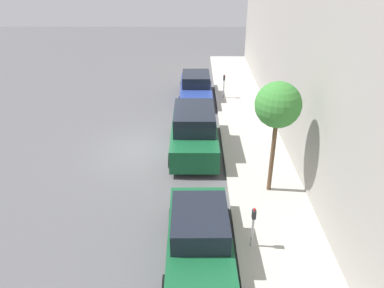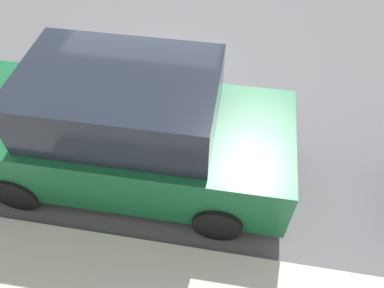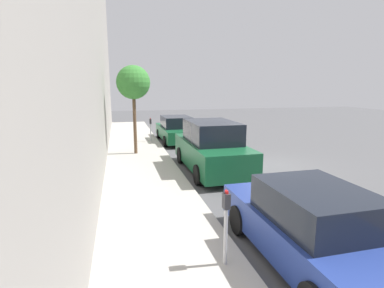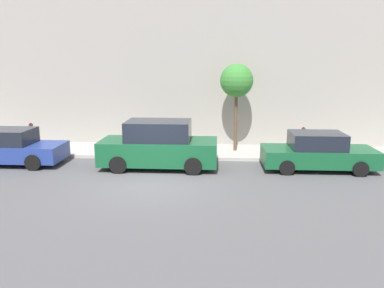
{
  "view_description": "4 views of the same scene",
  "coord_description": "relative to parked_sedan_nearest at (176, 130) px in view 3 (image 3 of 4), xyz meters",
  "views": [
    {
      "loc": [
        2.26,
        -14.68,
        8.02
      ],
      "look_at": [
        2.14,
        -1.26,
        1.0
      ],
      "focal_mm": 35.0,
      "sensor_mm": 36.0,
      "label": 1
    },
    {
      "loc": [
        5.71,
        1.61,
        4.98
      ],
      "look_at": [
        2.37,
        1.05,
        1.0
      ],
      "focal_mm": 35.0,
      "sensor_mm": 36.0,
      "label": 2
    },
    {
      "loc": [
        5.71,
        11.02,
        3.34
      ],
      "look_at": [
        2.86,
        -0.57,
        1.0
      ],
      "focal_mm": 28.0,
      "sensor_mm": 36.0,
      "label": 3
    },
    {
      "loc": [
        -12.73,
        -2.41,
        4.3
      ],
      "look_at": [
        2.37,
        -1.31,
        1.0
      ],
      "focal_mm": 35.0,
      "sensor_mm": 36.0,
      "label": 4
    }
  ],
  "objects": [
    {
      "name": "parked_suv_second",
      "position": [
        -0.18,
        6.51,
        0.2
      ],
      "size": [
        2.08,
        4.81,
        1.98
      ],
      "color": "#14512D",
      "rests_on": "ground_plane"
    },
    {
      "name": "parking_meter_far",
      "position": [
        1.55,
        12.83,
        0.29
      ],
      "size": [
        0.11,
        0.15,
        1.4
      ],
      "color": "#ADADB2",
      "rests_on": "sidewalk"
    },
    {
      "name": "parked_sedan_nearest",
      "position": [
        0.0,
        0.0,
        0.0
      ],
      "size": [
        1.92,
        4.53,
        1.54
      ],
      "color": "#14512D",
      "rests_on": "ground_plane"
    },
    {
      "name": "parking_meter_near",
      "position": [
        1.55,
        0.28,
        0.26
      ],
      "size": [
        0.11,
        0.15,
        1.36
      ],
      "color": "#ADADB2",
      "rests_on": "sidewalk"
    },
    {
      "name": "ground_plane",
      "position": [
        -2.4,
        6.45,
        -0.73
      ],
      "size": [
        60.0,
        60.0,
        0.0
      ],
      "primitive_type": "plane",
      "color": "#515154"
    },
    {
      "name": "sidewalk",
      "position": [
        2.5,
        6.45,
        -0.65
      ],
      "size": [
        2.81,
        32.0,
        0.15
      ],
      "color": "#B2ADA3",
      "rests_on": "ground_plane"
    },
    {
      "name": "street_tree",
      "position": [
        2.58,
        3.25,
        2.72
      ],
      "size": [
        1.55,
        1.55,
        4.11
      ],
      "color": "brown",
      "rests_on": "sidewalk"
    },
    {
      "name": "parked_sedan_third",
      "position": [
        -0.1,
        12.97,
        -0.0
      ],
      "size": [
        1.92,
        4.51,
        1.54
      ],
      "color": "navy",
      "rests_on": "ground_plane"
    }
  ]
}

